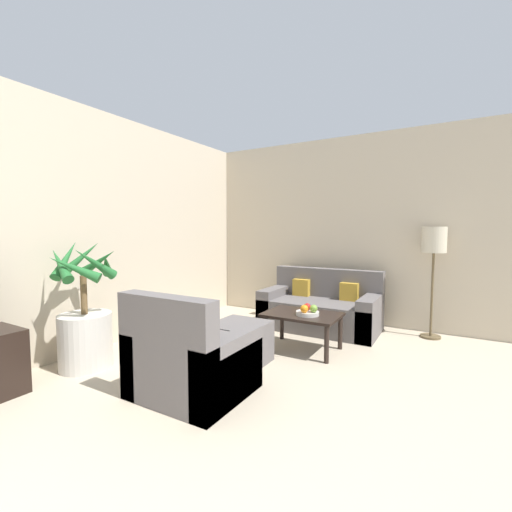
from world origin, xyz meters
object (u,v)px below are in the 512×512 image
at_px(fruit_bowl, 307,313).
at_px(ottoman, 240,343).
at_px(orange_fruit, 304,309).
at_px(armchair, 191,360).
at_px(potted_palm, 85,325).
at_px(coffee_table, 302,319).
at_px(floor_lamp, 434,247).
at_px(apple_green, 314,309).
at_px(sofa_loveseat, 321,309).
at_px(apple_red, 307,307).

distance_m(fruit_bowl, ottoman, 0.83).
relative_size(orange_fruit, armchair, 0.10).
bearing_deg(ottoman, potted_palm, -145.92).
height_order(coffee_table, armchair, armchair).
height_order(coffee_table, orange_fruit, orange_fruit).
distance_m(floor_lamp, orange_fruit, 1.89).
bearing_deg(apple_green, orange_fruit, -140.93).
bearing_deg(sofa_loveseat, apple_red, -79.64).
height_order(coffee_table, fruit_bowl, fruit_bowl).
xyz_separation_m(potted_palm, apple_red, (1.71, 1.53, 0.08)).
distance_m(coffee_table, apple_green, 0.22).
xyz_separation_m(orange_fruit, ottoman, (-0.47, -0.57, -0.29)).
xyz_separation_m(floor_lamp, orange_fruit, (-1.16, -1.34, -0.65)).
distance_m(apple_green, orange_fruit, 0.11).
distance_m(coffee_table, fruit_bowl, 0.12).
height_order(sofa_loveseat, floor_lamp, floor_lamp).
relative_size(floor_lamp, apple_red, 17.21).
relative_size(fruit_bowl, ottoman, 0.47).
bearing_deg(sofa_loveseat, potted_palm, -122.05).
height_order(sofa_loveseat, armchair, armchair).
distance_m(potted_palm, coffee_table, 2.25).
relative_size(apple_green, armchair, 0.10).
bearing_deg(fruit_bowl, apple_green, -6.83).
bearing_deg(floor_lamp, coffee_table, -135.17).
height_order(potted_palm, armchair, potted_palm).
height_order(fruit_bowl, armchair, armchair).
bearing_deg(ottoman, fruit_bowl, 53.30).
distance_m(sofa_loveseat, ottoman, 1.64).
bearing_deg(apple_green, apple_red, 152.05).
height_order(orange_fruit, ottoman, orange_fruit).
height_order(potted_palm, ottoman, potted_palm).
bearing_deg(sofa_loveseat, fruit_bowl, -78.91).
distance_m(coffee_table, orange_fruit, 0.20).
xyz_separation_m(sofa_loveseat, armchair, (-0.28, -2.36, 0.01)).
bearing_deg(coffee_table, potted_palm, -137.13).
bearing_deg(armchair, orange_fruit, 70.70).
distance_m(potted_palm, ottoman, 1.53).
height_order(fruit_bowl, ottoman, fruit_bowl).
distance_m(potted_palm, fruit_bowl, 2.28).
bearing_deg(potted_palm, orange_fruit, 39.36).
height_order(sofa_loveseat, coffee_table, sofa_loveseat).
bearing_deg(sofa_loveseat, ottoman, -100.10).
xyz_separation_m(sofa_loveseat, orange_fruit, (0.18, -1.05, 0.23)).
bearing_deg(potted_palm, sofa_loveseat, 57.95).
bearing_deg(orange_fruit, floor_lamp, 49.20).
distance_m(apple_red, armchair, 1.52).
relative_size(floor_lamp, armchair, 1.59).
bearing_deg(ottoman, floor_lamp, 49.52).
relative_size(apple_red, armchair, 0.09).
bearing_deg(sofa_loveseat, floor_lamp, 12.55).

